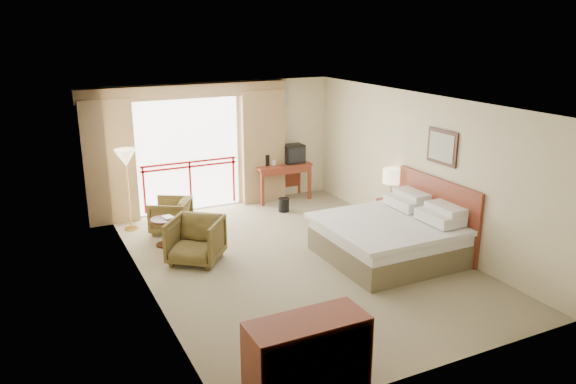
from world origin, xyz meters
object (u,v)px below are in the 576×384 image
tv (293,154)px  dresser (307,357)px  nightstand (391,215)px  armchair_far (172,232)px  side_table (164,227)px  armchair_near (197,261)px  bed (391,237)px  wastebasket (284,205)px  desk (280,171)px  floor_lamp (126,161)px  table_lamp (392,176)px

tv → dresser: 7.19m
nightstand → armchair_far: bearing=160.7°
tv → nightstand: bearing=-89.9°
side_table → armchair_near: bearing=-72.7°
bed → wastebasket: (-0.56, 3.04, -0.23)m
armchair_near → side_table: side_table is taller
side_table → desk: bearing=28.1°
floor_lamp → table_lamp: bearing=-25.5°
nightstand → armchair_near: (-3.90, 0.16, -0.29)m
table_lamp → dresser: (-3.87, -3.82, -0.62)m
desk → floor_lamp: 3.60m
bed → armchair_far: 4.23m
floor_lamp → side_table: bearing=-71.3°
bed → floor_lamp: floor_lamp is taller
bed → floor_lamp: 5.13m
desk → tv: size_ratio=2.78×
armchair_near → armchair_far: bearing=128.7°
nightstand → bed: bearing=-121.9°
desk → armchair_near: size_ratio=1.51×
desk → side_table: desk is taller
tv → armchair_far: 3.42m
armchair_near → dresser: size_ratio=0.64×
tv → dresser: (-3.09, -6.47, -0.60)m
tv → floor_lamp: (-3.79, -0.46, 0.33)m
armchair_near → bed: bearing=15.2°
table_lamp → side_table: size_ratio=1.18×
side_table → dresser: size_ratio=0.39×
armchair_far → side_table: size_ratio=1.41×
bed → table_lamp: table_lamp is taller
bed → desk: (-0.23, 3.90, 0.27)m
armchair_near → dresser: (0.02, -3.93, 0.44)m
desk → wastebasket: 1.06m
bed → dresser: 4.00m
desk → side_table: bearing=-147.2°
nightstand → table_lamp: size_ratio=0.97×
wastebasket → tv: bearing=51.9°
armchair_near → side_table: bearing=145.7°
nightstand → side_table: 4.34m
tv → desk: bearing=152.0°
wastebasket → side_table: 2.89m
armchair_far → table_lamp: bearing=97.6°
armchair_far → dresser: bearing=31.5°
armchair_far → side_table: bearing=7.5°
tv → armchair_near: size_ratio=0.54×
armchair_far → nightstand: bearing=97.0°
tv → wastebasket: bearing=-144.4°
bed → side_table: 4.03m
bed → wastebasket: 3.10m
table_lamp → tv: 2.76m
bed → armchair_near: bed is taller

